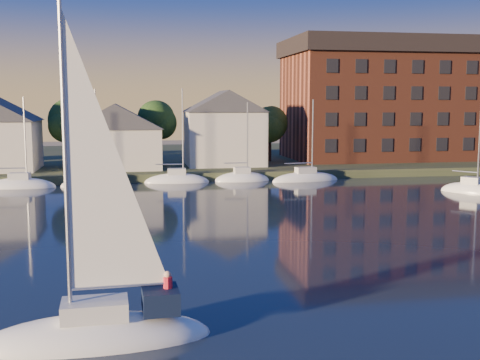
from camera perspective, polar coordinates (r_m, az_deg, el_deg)
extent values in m
cube|color=#323F24|center=(94.97, -7.75, 1.71)|extent=(160.00, 50.00, 2.00)
cube|color=brown|center=(72.14, -6.90, -0.03)|extent=(120.00, 3.00, 1.00)
cube|color=silver|center=(76.67, -11.65, 2.93)|extent=(11.00, 8.00, 5.00)
cube|color=silver|center=(79.52, -1.48, 3.95)|extent=(10.00, 8.00, 7.00)
cube|color=brown|center=(92.69, 14.11, 6.69)|extent=(30.00, 16.00, 15.00)
cube|color=black|center=(93.04, 14.28, 12.05)|extent=(31.00, 17.00, 2.40)
cylinder|color=#352418|center=(83.82, -19.79, 2.50)|extent=(0.50, 0.50, 3.50)
sphere|color=#193814|center=(83.60, -19.92, 5.54)|extent=(5.40, 5.40, 5.40)
cylinder|color=#352418|center=(82.88, -14.32, 2.65)|extent=(0.50, 0.50, 3.50)
sphere|color=#193814|center=(82.66, -14.42, 5.73)|extent=(5.40, 5.40, 5.40)
cylinder|color=#352418|center=(82.71, -8.78, 2.78)|extent=(0.50, 0.50, 3.50)
sphere|color=#193814|center=(82.49, -8.84, 5.87)|extent=(5.40, 5.40, 5.40)
cylinder|color=#352418|center=(83.32, -3.27, 2.89)|extent=(0.50, 0.50, 3.50)
sphere|color=#193814|center=(83.09, -3.29, 5.95)|extent=(5.40, 5.40, 5.40)
cylinder|color=#352418|center=(84.67, 2.12, 2.97)|extent=(0.50, 0.50, 3.50)
sphere|color=#193814|center=(84.45, 2.14, 5.98)|extent=(5.40, 5.40, 5.40)
cylinder|color=#352418|center=(86.75, 7.29, 3.02)|extent=(0.50, 0.50, 3.50)
sphere|color=#193814|center=(86.53, 7.34, 5.96)|extent=(5.40, 5.40, 5.40)
cylinder|color=#352418|center=(89.49, 12.19, 3.04)|extent=(0.50, 0.50, 3.50)
sphere|color=#193814|center=(89.29, 12.27, 5.89)|extent=(5.40, 5.40, 5.40)
cylinder|color=#352418|center=(92.85, 16.76, 3.05)|extent=(0.50, 0.50, 3.50)
sphere|color=#193814|center=(92.65, 16.86, 5.79)|extent=(5.40, 5.40, 5.40)
cylinder|color=#352418|center=(96.75, 20.99, 3.03)|extent=(0.50, 0.50, 3.50)
sphere|color=#193814|center=(96.56, 21.11, 5.66)|extent=(5.40, 5.40, 5.40)
ellipsoid|color=white|center=(70.04, -19.92, -0.64)|extent=(7.50, 2.40, 2.20)
cube|color=silver|center=(69.88, -19.97, 0.42)|extent=(2.10, 1.32, 0.70)
cylinder|color=#A5A8AD|center=(69.39, -19.53, 4.25)|extent=(0.16, 0.16, 10.00)
cylinder|color=#A5A8AD|center=(69.94, -20.67, 1.09)|extent=(3.15, 0.12, 0.12)
ellipsoid|color=white|center=(69.15, -13.38, -0.50)|extent=(7.50, 2.40, 2.20)
cube|color=silver|center=(68.99, -13.41, 0.57)|extent=(2.10, 1.32, 0.70)
cylinder|color=#A5A8AD|center=(68.58, -12.90, 4.45)|extent=(0.16, 0.16, 10.00)
cylinder|color=#A5A8AD|center=(68.95, -14.11, 1.26)|extent=(3.15, 0.12, 0.12)
ellipsoid|color=white|center=(69.18, -6.75, -0.34)|extent=(7.50, 2.40, 2.20)
cube|color=silver|center=(69.02, -6.76, 0.73)|extent=(2.10, 1.32, 0.70)
cylinder|color=#A5A8AD|center=(68.69, -6.19, 4.60)|extent=(0.16, 0.16, 10.00)
cylinder|color=#A5A8AD|center=(68.88, -7.46, 1.41)|extent=(3.15, 0.12, 0.12)
ellipsoid|color=white|center=(70.12, -0.21, -0.19)|extent=(7.50, 2.40, 2.20)
cube|color=silver|center=(69.96, -0.21, 0.87)|extent=(2.10, 1.32, 0.70)
cylinder|color=#A5A8AD|center=(69.73, 0.40, 4.68)|extent=(0.16, 0.16, 10.00)
cylinder|color=#A5A8AD|center=(69.73, -0.88, 1.55)|extent=(3.15, 0.12, 0.12)
ellipsoid|color=white|center=(71.95, 6.07, -0.04)|extent=(7.50, 2.40, 2.20)
cube|color=silver|center=(71.80, 6.09, 0.99)|extent=(2.10, 1.32, 0.70)
cylinder|color=#A5A8AD|center=(71.65, 6.72, 4.70)|extent=(0.16, 0.16, 10.00)
cylinder|color=#A5A8AD|center=(71.48, 5.46, 1.66)|extent=(3.15, 0.12, 0.12)
ellipsoid|color=white|center=(24.65, -13.51, -14.69)|extent=(9.05, 3.22, 2.20)
cube|color=silver|center=(24.20, -13.60, -11.83)|extent=(2.56, 1.68, 0.70)
cylinder|color=#A5A8AD|center=(23.04, -16.24, 1.45)|extent=(0.16, 0.16, 11.93)
cylinder|color=#A5A8AD|center=(23.93, -11.27, -9.84)|extent=(3.76, 0.26, 0.12)
cube|color=black|center=(24.20, -7.56, -11.18)|extent=(1.46, 1.78, 0.90)
ellipsoid|color=white|center=(65.95, 21.03, -1.16)|extent=(5.56, 6.26, 2.20)
cube|color=silver|center=(65.78, 21.08, -0.04)|extent=(2.01, 2.11, 0.70)
cylinder|color=#A5A8AD|center=(65.22, 21.75, 3.20)|extent=(0.16, 0.16, 8.23)
cylinder|color=#A5A8AD|center=(65.92, 20.55, 0.75)|extent=(1.73, 2.15, 0.12)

